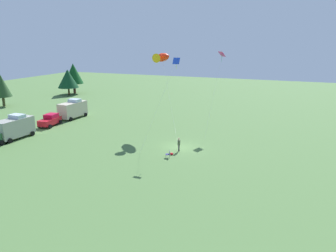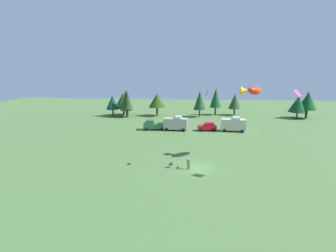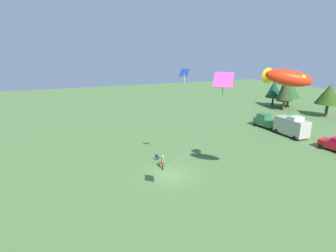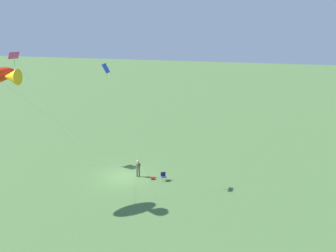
{
  "view_description": "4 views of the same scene",
  "coord_description": "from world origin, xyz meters",
  "px_view_note": "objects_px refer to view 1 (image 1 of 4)",
  "views": [
    {
      "loc": [
        -38.05,
        -13.49,
        13.55
      ],
      "look_at": [
        -4.49,
        -0.06,
        3.99
      ],
      "focal_mm": 35.0,
      "sensor_mm": 36.0,
      "label": 1
    },
    {
      "loc": [
        -1.2,
        -36.3,
        14.86
      ],
      "look_at": [
        -4.64,
        1.57,
        6.0
      ],
      "focal_mm": 28.0,
      "sensor_mm": 36.0,
      "label": 2
    },
    {
      "loc": [
        23.76,
        -10.68,
        12.86
      ],
      "look_at": [
        -2.93,
        0.95,
        4.64
      ],
      "focal_mm": 28.0,
      "sensor_mm": 36.0,
      "label": 3
    },
    {
      "loc": [
        -11.25,
        34.29,
        16.69
      ],
      "look_at": [
        -4.46,
        -0.52,
        5.41
      ],
      "focal_mm": 42.0,
      "sensor_mm": 36.0,
      "label": 4
    }
  ],
  "objects_px": {
    "kite_diamond_blue": "(175,64)",
    "backpack_on_grass": "(172,154)",
    "van_camper_beige": "(73,109)",
    "van_motorhome_grey": "(15,127)",
    "kite_diamond_rainbow": "(221,56)",
    "car_red_sedan": "(50,120)",
    "folding_chair": "(168,154)",
    "person_kite_flyer": "(179,143)",
    "kite_large_fish": "(161,58)"
  },
  "relations": [
    {
      "from": "folding_chair",
      "to": "kite_diamond_rainbow",
      "type": "xyz_separation_m",
      "value": [
        15.84,
        -2.3,
        10.6
      ]
    },
    {
      "from": "folding_chair",
      "to": "backpack_on_grass",
      "type": "bearing_deg",
      "value": -115.76
    },
    {
      "from": "folding_chair",
      "to": "kite_diamond_blue",
      "type": "height_order",
      "value": "kite_diamond_blue"
    },
    {
      "from": "folding_chair",
      "to": "kite_diamond_rainbow",
      "type": "height_order",
      "value": "kite_diamond_rainbow"
    },
    {
      "from": "folding_chair",
      "to": "van_motorhome_grey",
      "type": "relative_size",
      "value": 0.15
    },
    {
      "from": "person_kite_flyer",
      "to": "kite_diamond_rainbow",
      "type": "distance_m",
      "value": 16.72
    },
    {
      "from": "folding_chair",
      "to": "car_red_sedan",
      "type": "distance_m",
      "value": 24.23
    },
    {
      "from": "van_camper_beige",
      "to": "kite_large_fish",
      "type": "height_order",
      "value": "kite_large_fish"
    },
    {
      "from": "van_motorhome_grey",
      "to": "kite_diamond_blue",
      "type": "bearing_deg",
      "value": -73.29
    },
    {
      "from": "kite_large_fish",
      "to": "van_motorhome_grey",
      "type": "bearing_deg",
      "value": 127.73
    },
    {
      "from": "kite_large_fish",
      "to": "kite_diamond_blue",
      "type": "xyz_separation_m",
      "value": [
        -7.49,
        -5.07,
        -0.35
      ]
    },
    {
      "from": "kite_large_fish",
      "to": "kite_diamond_rainbow",
      "type": "relative_size",
      "value": 1.0
    },
    {
      "from": "van_camper_beige",
      "to": "kite_diamond_blue",
      "type": "distance_m",
      "value": 25.14
    },
    {
      "from": "folding_chair",
      "to": "kite_diamond_rainbow",
      "type": "bearing_deg",
      "value": -123.56
    },
    {
      "from": "van_camper_beige",
      "to": "kite_diamond_blue",
      "type": "relative_size",
      "value": 0.49
    },
    {
      "from": "van_motorhome_grey",
      "to": "kite_large_fish",
      "type": "height_order",
      "value": "kite_large_fish"
    },
    {
      "from": "backpack_on_grass",
      "to": "van_motorhome_grey",
      "type": "height_order",
      "value": "van_motorhome_grey"
    },
    {
      "from": "kite_diamond_blue",
      "to": "person_kite_flyer",
      "type": "bearing_deg",
      "value": -147.71
    },
    {
      "from": "folding_chair",
      "to": "van_camper_beige",
      "type": "bearing_deg",
      "value": -53.61
    },
    {
      "from": "person_kite_flyer",
      "to": "van_camper_beige",
      "type": "distance_m",
      "value": 25.6
    },
    {
      "from": "backpack_on_grass",
      "to": "van_motorhome_grey",
      "type": "distance_m",
      "value": 23.14
    },
    {
      "from": "backpack_on_grass",
      "to": "folding_chair",
      "type": "bearing_deg",
      "value": 179.52
    },
    {
      "from": "person_kite_flyer",
      "to": "kite_diamond_rainbow",
      "type": "xyz_separation_m",
      "value": [
        13.2,
        -1.96,
        10.07
      ]
    },
    {
      "from": "backpack_on_grass",
      "to": "car_red_sedan",
      "type": "xyz_separation_m",
      "value": [
        5.6,
        23.29,
        0.84
      ]
    },
    {
      "from": "car_red_sedan",
      "to": "kite_diamond_blue",
      "type": "relative_size",
      "value": 0.39
    },
    {
      "from": "backpack_on_grass",
      "to": "van_camper_beige",
      "type": "relative_size",
      "value": 0.06
    },
    {
      "from": "folding_chair",
      "to": "van_camper_beige",
      "type": "distance_m",
      "value": 26.45
    },
    {
      "from": "car_red_sedan",
      "to": "kite_large_fish",
      "type": "bearing_deg",
      "value": -79.65
    },
    {
      "from": "kite_large_fish",
      "to": "car_red_sedan",
      "type": "bearing_deg",
      "value": 108.25
    },
    {
      "from": "backpack_on_grass",
      "to": "van_camper_beige",
      "type": "distance_m",
      "value": 25.98
    },
    {
      "from": "kite_diamond_blue",
      "to": "kite_diamond_rainbow",
      "type": "height_order",
      "value": "kite_diamond_rainbow"
    },
    {
      "from": "backpack_on_grass",
      "to": "kite_large_fish",
      "type": "height_order",
      "value": "kite_large_fish"
    },
    {
      "from": "backpack_on_grass",
      "to": "car_red_sedan",
      "type": "distance_m",
      "value": 23.97
    },
    {
      "from": "van_camper_beige",
      "to": "kite_diamond_blue",
      "type": "xyz_separation_m",
      "value": [
        -7.68,
        -22.21,
        8.93
      ]
    },
    {
      "from": "kite_diamond_rainbow",
      "to": "kite_large_fish",
      "type": "bearing_deg",
      "value": 112.55
    },
    {
      "from": "backpack_on_grass",
      "to": "kite_diamond_blue",
      "type": "bearing_deg",
      "value": 15.69
    },
    {
      "from": "van_motorhome_grey",
      "to": "kite_diamond_rainbow",
      "type": "xyz_separation_m",
      "value": [
        16.56,
        -25.32,
        9.45
      ]
    },
    {
      "from": "kite_diamond_rainbow",
      "to": "kite_diamond_blue",
      "type": "bearing_deg",
      "value": 163.02
    },
    {
      "from": "folding_chair",
      "to": "kite_diamond_rainbow",
      "type": "distance_m",
      "value": 19.2
    },
    {
      "from": "van_camper_beige",
      "to": "kite_large_fish",
      "type": "distance_m",
      "value": 19.49
    },
    {
      "from": "backpack_on_grass",
      "to": "kite_large_fish",
      "type": "xyz_separation_m",
      "value": [
        11.26,
        6.13,
        10.82
      ]
    },
    {
      "from": "folding_chair",
      "to": "van_camper_beige",
      "type": "height_order",
      "value": "van_camper_beige"
    },
    {
      "from": "person_kite_flyer",
      "to": "kite_large_fish",
      "type": "bearing_deg",
      "value": -59.88
    },
    {
      "from": "van_motorhome_grey",
      "to": "kite_diamond_blue",
      "type": "distance_m",
      "value": 24.36
    },
    {
      "from": "van_motorhome_grey",
      "to": "folding_chair",
      "type": "bearing_deg",
      "value": -85.74
    },
    {
      "from": "backpack_on_grass",
      "to": "van_motorhome_grey",
      "type": "relative_size",
      "value": 0.06
    },
    {
      "from": "backpack_on_grass",
      "to": "kite_large_fish",
      "type": "bearing_deg",
      "value": 28.58
    },
    {
      "from": "kite_diamond_blue",
      "to": "backpack_on_grass",
      "type": "bearing_deg",
      "value": -164.31
    },
    {
      "from": "person_kite_flyer",
      "to": "backpack_on_grass",
      "type": "height_order",
      "value": "person_kite_flyer"
    },
    {
      "from": "person_kite_flyer",
      "to": "folding_chair",
      "type": "xyz_separation_m",
      "value": [
        -2.64,
        0.35,
        -0.53
      ]
    }
  ]
}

